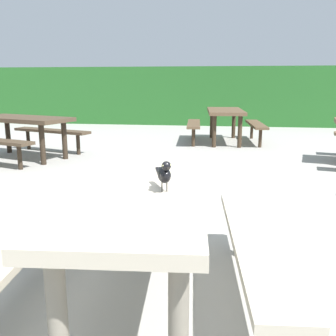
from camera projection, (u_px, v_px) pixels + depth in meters
The scene contains 6 objects.
ground_plane at pixel (143, 286), 2.53m from camera, with size 60.00×60.00×0.00m, color #A3A099.
hedge_wall at pixel (209, 96), 12.21m from camera, with size 28.00×1.27×1.81m, color #235B23.
picnic_table_foreground at pixel (139, 215), 2.27m from camera, with size 1.81×1.86×0.74m.
bird_grackle at pixel (164, 174), 2.08m from camera, with size 0.14×0.28×0.18m.
picnic_table_mid_right at pixel (23, 127), 6.69m from camera, with size 2.15×2.13×0.74m.
picnic_table_far_centre at pixel (225, 118), 8.48m from camera, with size 1.79×1.85×0.74m.
Camera 1 is at (0.50, -2.24, 1.34)m, focal length 40.32 mm.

